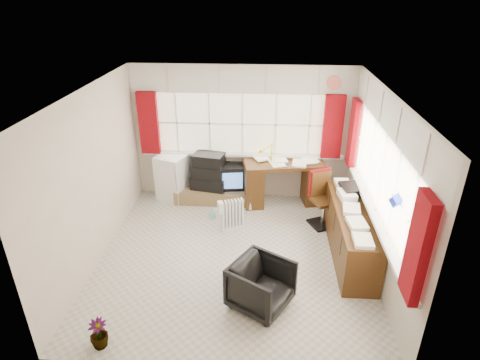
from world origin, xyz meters
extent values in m
plane|color=beige|center=(0.00, 0.00, 0.00)|extent=(4.00, 4.00, 0.00)
plane|color=beige|center=(0.00, 2.00, 1.25)|extent=(4.00, 0.00, 4.00)
plane|color=beige|center=(0.00, -2.00, 1.25)|extent=(4.00, 0.00, 4.00)
plane|color=beige|center=(-2.00, 0.00, 1.25)|extent=(0.00, 4.00, 4.00)
plane|color=beige|center=(2.00, 0.00, 1.25)|extent=(0.00, 4.00, 4.00)
plane|color=white|center=(0.00, 0.00, 2.50)|extent=(4.00, 4.00, 0.00)
plane|color=beige|center=(0.00, 1.98, 1.45)|extent=(3.60, 0.00, 3.60)
cube|color=white|center=(0.00, 1.94, 0.87)|extent=(3.70, 0.12, 0.05)
cube|color=white|center=(-1.20, 1.97, 1.45)|extent=(0.03, 0.02, 1.10)
cube|color=white|center=(-0.60, 1.97, 1.45)|extent=(0.03, 0.02, 1.10)
cube|color=white|center=(0.00, 1.97, 1.45)|extent=(0.03, 0.02, 1.10)
cube|color=white|center=(0.60, 1.97, 1.45)|extent=(0.03, 0.02, 1.10)
cube|color=white|center=(1.20, 1.97, 1.45)|extent=(0.03, 0.02, 1.10)
plane|color=beige|center=(1.98, 0.00, 1.45)|extent=(0.00, 3.60, 3.60)
cube|color=white|center=(1.94, 0.00, 0.87)|extent=(0.12, 3.70, 0.05)
cube|color=white|center=(1.97, -1.20, 1.45)|extent=(0.02, 0.03, 1.10)
cube|color=white|center=(1.97, -0.60, 1.45)|extent=(0.02, 0.03, 1.10)
cube|color=white|center=(1.97, 0.00, 1.45)|extent=(0.02, 0.03, 1.10)
cube|color=white|center=(1.97, 0.60, 1.45)|extent=(0.02, 0.03, 1.10)
cube|color=white|center=(1.97, 1.20, 1.45)|extent=(0.02, 0.03, 1.10)
cube|color=#910A07|center=(-1.70, 1.90, 1.46)|extent=(0.35, 0.10, 1.15)
cube|color=#910A07|center=(1.60, 1.90, 1.46)|extent=(0.35, 0.10, 1.15)
cube|color=#910A07|center=(1.90, 1.60, 1.46)|extent=(0.10, 0.35, 1.15)
cube|color=#910A07|center=(1.90, -1.70, 1.46)|extent=(0.10, 0.35, 1.15)
cube|color=silver|center=(0.00, 1.96, 2.25)|extent=(3.95, 0.08, 0.48)
cube|color=silver|center=(1.96, 0.00, 2.25)|extent=(0.08, 3.95, 0.48)
cube|color=#4C2A11|center=(0.76, 1.80, 0.80)|extent=(1.54, 0.94, 0.07)
cube|color=#4C2A11|center=(0.22, 1.71, 0.38)|extent=(0.44, 0.69, 0.76)
cube|color=#4C2A11|center=(1.31, 1.89, 0.38)|extent=(0.44, 0.69, 0.76)
cube|color=white|center=(0.76, 1.80, 0.84)|extent=(0.30, 0.37, 0.02)
cube|color=white|center=(0.76, 1.80, 0.84)|extent=(0.30, 0.37, 0.02)
cube|color=white|center=(0.76, 1.80, 0.85)|extent=(0.30, 0.37, 0.02)
cube|color=white|center=(0.76, 1.80, 0.85)|extent=(0.30, 0.37, 0.02)
cube|color=white|center=(0.76, 1.80, 0.86)|extent=(0.30, 0.37, 0.02)
cube|color=white|center=(0.76, 1.80, 0.86)|extent=(0.30, 0.37, 0.02)
cylinder|color=#FFF30A|center=(0.54, 1.68, 0.84)|extent=(0.09, 0.09, 0.02)
cylinder|color=#FFF30A|center=(0.54, 1.68, 1.01)|extent=(0.02, 0.02, 0.34)
cone|color=#FFF30A|center=(0.54, 1.68, 1.15)|extent=(0.14, 0.12, 0.14)
cube|color=black|center=(1.44, 0.99, 0.02)|extent=(0.53, 0.53, 0.04)
cylinder|color=silver|center=(1.44, 0.99, 0.23)|extent=(0.05, 0.05, 0.46)
cube|color=#4C2A11|center=(1.44, 0.99, 0.46)|extent=(0.51, 0.51, 0.05)
cube|color=#4C2A11|center=(1.35, 1.17, 0.71)|extent=(0.34, 0.19, 0.45)
cube|color=#910A07|center=(1.35, 1.17, 0.73)|extent=(0.38, 0.21, 0.46)
imported|color=black|center=(0.42, -1.00, 0.32)|extent=(0.95, 0.94, 0.63)
cube|color=white|center=(-0.09, 0.73, 0.04)|extent=(0.40, 0.28, 0.07)
cube|color=white|center=(-0.25, 0.67, 0.32)|extent=(0.06, 0.11, 0.49)
cube|color=white|center=(-0.19, 0.69, 0.32)|extent=(0.06, 0.11, 0.49)
cube|color=white|center=(-0.14, 0.71, 0.32)|extent=(0.06, 0.11, 0.49)
cube|color=white|center=(-0.09, 0.73, 0.32)|extent=(0.06, 0.11, 0.49)
cube|color=white|center=(-0.04, 0.76, 0.32)|extent=(0.06, 0.11, 0.49)
cube|color=white|center=(0.02, 0.78, 0.32)|extent=(0.06, 0.11, 0.49)
cube|color=white|center=(0.07, 0.80, 0.32)|extent=(0.06, 0.11, 0.49)
cube|color=#4C2A11|center=(1.73, 0.20, 0.38)|extent=(0.50, 2.00, 0.75)
cube|color=white|center=(1.70, -0.60, 0.80)|extent=(0.24, 0.32, 0.10)
cube|color=white|center=(1.70, -0.20, 0.80)|extent=(0.24, 0.32, 0.10)
cube|color=white|center=(1.70, 0.20, 0.80)|extent=(0.24, 0.32, 0.10)
cube|color=white|center=(1.70, 0.60, 0.80)|extent=(0.24, 0.32, 0.10)
cube|color=white|center=(1.70, 1.00, 0.80)|extent=(0.24, 0.32, 0.10)
cube|color=black|center=(1.79, 0.76, 0.81)|extent=(0.37, 0.43, 0.13)
cube|color=olive|center=(-0.55, 1.72, 0.12)|extent=(1.40, 0.50, 0.25)
cube|color=black|center=(-0.20, 1.85, 0.48)|extent=(0.56, 0.53, 0.46)
cube|color=#4C7ED8|center=(-0.17, 1.62, 0.48)|extent=(0.38, 0.07, 0.31)
cube|color=black|center=(-0.61, 1.77, 0.37)|extent=(0.72, 0.53, 0.24)
cube|color=black|center=(-0.61, 1.77, 0.60)|extent=(0.66, 0.50, 0.23)
cube|color=black|center=(-0.61, 1.77, 0.83)|extent=(0.60, 0.47, 0.22)
cube|color=white|center=(-1.30, 1.80, 0.44)|extent=(0.66, 0.66, 0.87)
cube|color=silver|center=(-1.18, 1.48, 0.57)|extent=(0.03, 0.03, 0.46)
imported|color=silver|center=(0.18, 1.42, 0.14)|extent=(0.15, 0.15, 0.28)
imported|color=#8CD0C0|center=(-0.47, 1.09, 0.11)|extent=(0.11, 0.11, 0.21)
imported|color=black|center=(-1.39, -1.77, 0.19)|extent=(0.24, 0.24, 0.37)
camera|label=1|loc=(0.42, -4.94, 3.72)|focal=30.00mm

